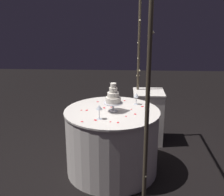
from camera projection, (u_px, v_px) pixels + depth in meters
ground_plane at (112, 170)px, 3.59m from camera, size 12.00×12.00×0.00m
decorative_arch at (142, 61)px, 3.16m from camera, size 1.96×0.06×2.11m
main_table at (112, 141)px, 3.47m from camera, size 1.12×1.12×0.79m
side_table at (148, 117)px, 4.26m from camera, size 0.44×0.44×0.78m
tiered_cake at (113, 97)px, 3.28m from camera, size 0.22×0.22×0.34m
wine_glass_0 at (99, 108)px, 3.06m from camera, size 0.07×0.07×0.16m
wine_glass_1 at (115, 91)px, 3.75m from camera, size 0.06×0.06×0.15m
wine_glass_2 at (136, 96)px, 3.53m from camera, size 0.06×0.06×0.15m
rose_petal_0 at (148, 111)px, 3.32m from camera, size 0.04×0.04×0.00m
rose_petal_1 at (135, 114)px, 3.23m from camera, size 0.04×0.03×0.00m
rose_petal_2 at (87, 110)px, 3.36m from camera, size 0.05×0.04×0.00m
rose_petal_3 at (142, 106)px, 3.48m from camera, size 0.05×0.05×0.00m
rose_petal_4 at (98, 102)px, 3.66m from camera, size 0.03×0.04×0.00m
rose_petal_5 at (104, 108)px, 3.44m from camera, size 0.05×0.04×0.00m
rose_petal_6 at (111, 107)px, 3.46m from camera, size 0.04×0.03×0.00m
rose_petal_7 at (82, 122)px, 3.02m from camera, size 0.04×0.04×0.00m
rose_petal_8 at (131, 109)px, 3.39m from camera, size 0.03×0.03×0.00m
rose_petal_9 at (81, 110)px, 3.36m from camera, size 0.03×0.03×0.00m
rose_petal_10 at (126, 116)px, 3.17m from camera, size 0.03×0.03×0.00m
rose_petal_11 at (125, 101)px, 3.70m from camera, size 0.03×0.03×0.00m
rose_petal_12 at (118, 122)px, 3.00m from camera, size 0.04×0.03×0.00m
rose_petal_13 at (95, 120)px, 3.06m from camera, size 0.05×0.05×0.00m
rose_petal_14 at (110, 122)px, 3.02m from camera, size 0.03×0.02×0.00m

